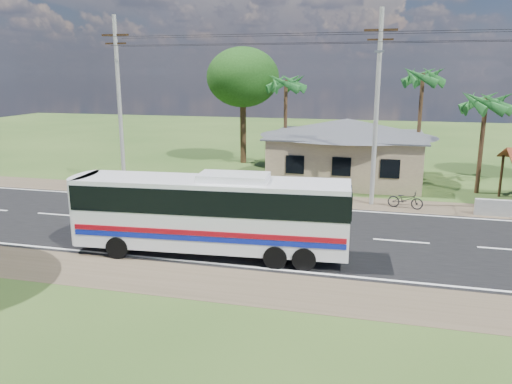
% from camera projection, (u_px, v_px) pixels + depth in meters
% --- Properties ---
extents(ground, '(120.00, 120.00, 0.00)m').
position_uv_depth(ground, '(304.00, 234.00, 23.95)').
color(ground, '#274418').
rests_on(ground, ground).
extents(road, '(120.00, 16.00, 0.03)m').
position_uv_depth(road, '(304.00, 234.00, 23.95)').
color(road, black).
rests_on(road, ground).
extents(house, '(12.40, 10.00, 5.00)m').
position_uv_depth(house, '(347.00, 143.00, 35.35)').
color(house, tan).
rests_on(house, ground).
extents(utility_poles, '(32.80, 2.22, 11.00)m').
position_uv_depth(utility_poles, '(371.00, 105.00, 28.08)').
color(utility_poles, '#9E9E99').
rests_on(utility_poles, ground).
extents(palm_near, '(2.80, 2.80, 6.70)m').
position_uv_depth(palm_near, '(486.00, 103.00, 30.74)').
color(palm_near, '#47301E').
rests_on(palm_near, ground).
extents(palm_mid, '(2.80, 2.80, 8.20)m').
position_uv_depth(palm_mid, '(423.00, 78.00, 35.47)').
color(palm_mid, '#47301E').
rests_on(palm_mid, ground).
extents(palm_far, '(2.80, 2.80, 7.70)m').
position_uv_depth(palm_far, '(286.00, 84.00, 38.41)').
color(palm_far, '#47301E').
rests_on(palm_far, ground).
extents(tree_behind_house, '(6.00, 6.00, 9.61)m').
position_uv_depth(tree_behind_house, '(243.00, 78.00, 41.14)').
color(tree_behind_house, '#47301E').
rests_on(tree_behind_house, ground).
extents(coach_bus, '(11.57, 3.25, 3.55)m').
position_uv_depth(coach_bus, '(212.00, 209.00, 20.81)').
color(coach_bus, silver).
rests_on(coach_bus, ground).
extents(motorcycle, '(2.06, 1.03, 1.03)m').
position_uv_depth(motorcycle, '(405.00, 199.00, 28.35)').
color(motorcycle, black).
rests_on(motorcycle, ground).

